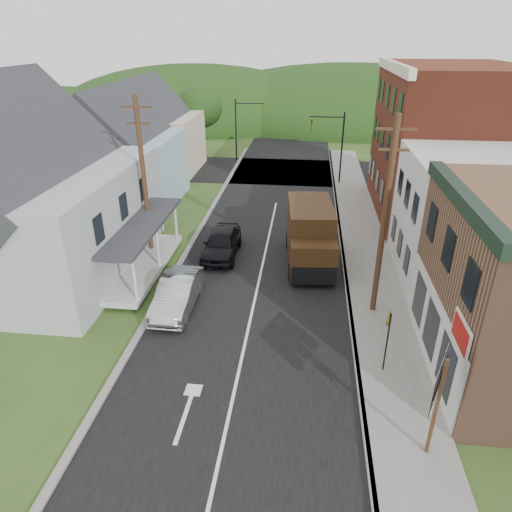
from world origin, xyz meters
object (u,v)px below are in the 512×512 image
(route_sign_cluster, at_px, (438,393))
(warning_sign, at_px, (388,332))
(silver_sedan, at_px, (178,294))
(dark_sedan, at_px, (221,243))
(delivery_van, at_px, (310,236))

(route_sign_cluster, relative_size, warning_sign, 1.31)
(silver_sedan, height_order, dark_sedan, dark_sedan)
(route_sign_cluster, xyz_separation_m, warning_sign, (-0.81, 3.72, -0.58))
(silver_sedan, distance_m, delivery_van, 8.22)
(dark_sedan, bearing_deg, delivery_van, -3.96)
(silver_sedan, distance_m, route_sign_cluster, 12.36)
(dark_sedan, height_order, warning_sign, warning_sign)
(dark_sedan, relative_size, delivery_van, 0.78)
(silver_sedan, height_order, warning_sign, warning_sign)
(delivery_van, bearing_deg, warning_sign, -77.04)
(dark_sedan, height_order, delivery_van, delivery_van)
(warning_sign, bearing_deg, route_sign_cluster, -54.75)
(dark_sedan, bearing_deg, silver_sedan, -100.33)
(dark_sedan, relative_size, warning_sign, 1.74)
(warning_sign, bearing_deg, delivery_van, 130.78)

